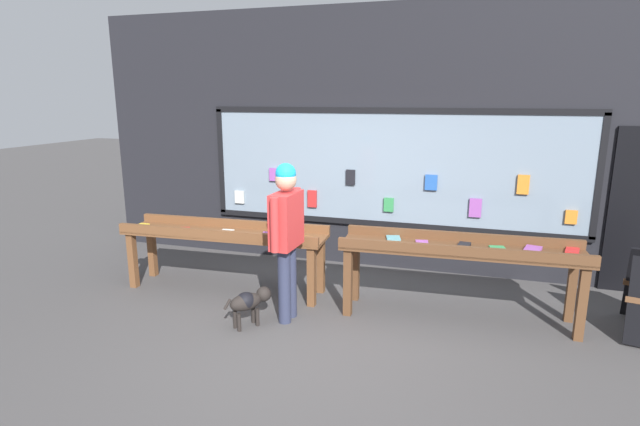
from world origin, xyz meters
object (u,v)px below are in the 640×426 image
at_px(display_table_left, 225,238).
at_px(small_dog, 249,301).
at_px(display_table_right, 461,255).
at_px(person_browsing, 287,229).

distance_m(display_table_left, small_dog, 1.22).
bearing_deg(display_table_right, display_table_left, -179.93).
xyz_separation_m(display_table_right, person_browsing, (-1.82, -0.59, 0.30)).
xyz_separation_m(person_browsing, small_dog, (-0.34, -0.29, -0.76)).
bearing_deg(small_dog, display_table_left, 76.41).
bearing_deg(small_dog, display_table_right, -31.13).
xyz_separation_m(display_table_left, small_dog, (0.74, -0.88, -0.41)).
bearing_deg(person_browsing, small_dog, 133.15).
height_order(display_table_left, small_dog, display_table_left).
relative_size(person_browsing, small_dog, 3.65).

